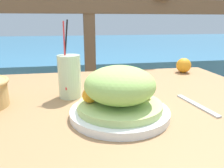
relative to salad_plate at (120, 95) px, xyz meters
The scene contains 7 objects.
patio_table 0.22m from the salad_plate, 92.78° to the left, with size 1.12×0.79×0.76m.
railing_fence 0.90m from the salad_plate, 90.46° to the left, with size 2.80×0.08×1.13m.
sea_backdrop 3.44m from the salad_plate, 90.12° to the left, with size 12.00×4.00×0.62m.
salad_plate is the anchor object (origin of this frame).
drink_glass 0.22m from the salad_plate, 126.18° to the left, with size 0.07×0.08×0.25m.
knife 0.25m from the salad_plate, ahead, with size 0.04×0.18×0.00m.
orange_near_glass 0.60m from the salad_plate, 46.98° to the left, with size 0.07×0.07×0.07m.
Camera 1 is at (-0.11, -0.67, 1.00)m, focal length 35.00 mm.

